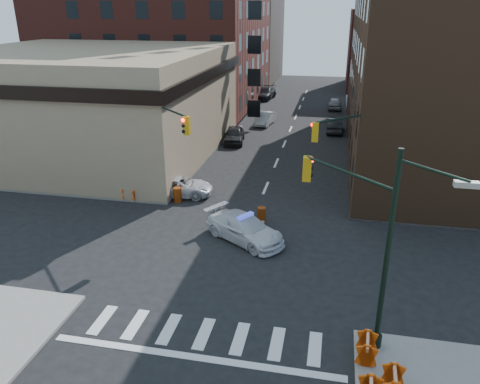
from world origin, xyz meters
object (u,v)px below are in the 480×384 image
at_px(parked_car_wnear, 234,135).
at_px(pedestrian_a, 164,176).
at_px(barrel_road, 262,215).
at_px(barricade_nw_a, 130,189).
at_px(police_car, 244,228).
at_px(parked_car_enear, 335,125).
at_px(pickup, 179,187).
at_px(pedestrian_b, 125,186).
at_px(parked_car_wfar, 265,119).
at_px(barricade_se_a, 367,348).
at_px(barrel_bank, 178,195).

height_order(parked_car_wnear, pedestrian_a, pedestrian_a).
distance_m(parked_car_wnear, barrel_road, 18.17).
xyz_separation_m(barrel_road, barricade_nw_a, (-9.53, 1.97, 0.17)).
distance_m(police_car, parked_car_enear, 26.49).
bearing_deg(pickup, pedestrian_b, 103.35).
height_order(pedestrian_b, barrel_road, pedestrian_b).
bearing_deg(parked_car_wfar, police_car, -76.29).
relative_size(parked_car_wfar, pedestrian_b, 2.50).
distance_m(parked_car_enear, barricade_se_a, 34.85).
distance_m(barricade_se_a, barricade_nw_a, 20.29).
distance_m(pedestrian_b, barricade_se_a, 20.37).
height_order(pedestrian_b, barrel_bank, pedestrian_b).
height_order(barrel_road, barricade_se_a, barricade_se_a).
bearing_deg(parked_car_enear, barrel_bank, 65.05).
relative_size(pickup, parked_car_wnear, 1.04).
relative_size(pickup, pedestrian_b, 2.86).
bearing_deg(pedestrian_a, police_car, -8.14).
distance_m(parked_car_enear, barricade_nw_a, 25.44).
distance_m(pickup, barrel_bank, 1.17).
bearing_deg(pickup, barrel_bank, -173.20).
distance_m(barrel_road, barricade_se_a, 12.72).
xyz_separation_m(pickup, parked_car_enear, (10.48, 20.37, 0.08)).
distance_m(parked_car_wfar, parked_car_enear, 7.91).
relative_size(barrel_road, barricade_nw_a, 0.72).
relative_size(police_car, parked_car_wfar, 1.22).
height_order(barricade_se_a, barricade_nw_a, barricade_nw_a).
relative_size(parked_car_wnear, parked_car_enear, 1.02).
relative_size(parked_car_wnear, barricade_se_a, 3.82).
relative_size(barricade_se_a, barricade_nw_a, 0.91).
xyz_separation_m(pedestrian_a, barrel_road, (7.84, -4.09, -0.52)).
bearing_deg(parked_car_enear, parked_car_wfar, -12.24).
bearing_deg(barrel_road, pickup, 154.13).
bearing_deg(barricade_nw_a, pickup, 31.02).
bearing_deg(barrel_road, barricade_nw_a, 168.29).
bearing_deg(police_car, pedestrian_b, 98.10).
bearing_deg(police_car, barricade_se_a, -110.48).
height_order(parked_car_wnear, barricade_se_a, parked_car_wnear).
bearing_deg(barricade_se_a, barrel_bank, 45.87).
relative_size(pedestrian_b, barricade_se_a, 1.40).
xyz_separation_m(pickup, barrel_road, (6.41, -3.11, -0.19)).
distance_m(police_car, parked_car_wfar, 27.98).
relative_size(barrel_road, barrel_bank, 0.92).
distance_m(parked_car_wnear, barrel_bank, 15.34).
height_order(parked_car_wfar, pedestrian_a, pedestrian_a).
distance_m(barrel_bank, barricade_se_a, 17.86).
xyz_separation_m(police_car, barricade_se_a, (6.36, -8.72, -0.14)).
xyz_separation_m(parked_car_wnear, pedestrian_a, (-2.35, -13.22, 0.21)).
height_order(police_car, barricade_se_a, police_car).
height_order(pickup, pedestrian_a, pedestrian_a).
bearing_deg(parked_car_wnear, barricade_nw_a, -112.12).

